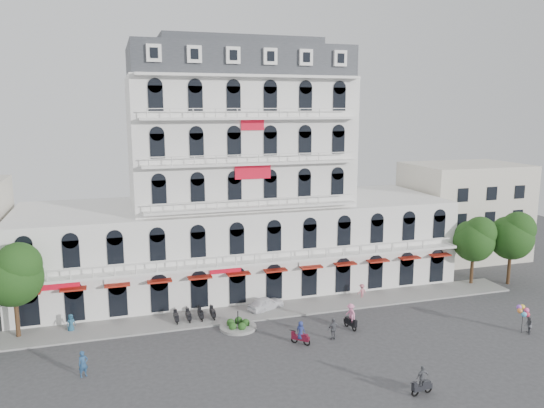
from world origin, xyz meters
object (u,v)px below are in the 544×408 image
(rider_east, at_px, (301,333))
(rider_center, at_px, (351,315))
(rider_northeast, at_px, (422,380))
(parked_car, at_px, (266,303))
(balloon_vendor, at_px, (526,319))

(rider_east, xyz_separation_m, rider_center, (5.19, 1.61, 0.27))
(rider_northeast, bearing_deg, parked_car, -78.88)
(rider_east, bearing_deg, balloon_vendor, -147.94)
(parked_car, xyz_separation_m, rider_center, (5.78, -6.41, 0.60))
(rider_center, bearing_deg, parked_car, -149.82)
(rider_northeast, distance_m, rider_center, 11.21)
(parked_car, relative_size, balloon_vendor, 1.53)
(parked_car, distance_m, rider_center, 8.66)
(rider_east, xyz_separation_m, balloon_vendor, (19.07, -3.60, 0.35))
(rider_east, relative_size, balloon_vendor, 0.81)
(parked_car, height_order, rider_east, rider_east)
(parked_car, bearing_deg, rider_northeast, 173.30)
(parked_car, bearing_deg, rider_center, -162.71)
(rider_northeast, xyz_separation_m, rider_center, (0.04, 11.21, 0.21))
(rider_east, bearing_deg, rider_center, -120.06)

